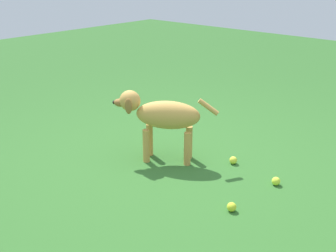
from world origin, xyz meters
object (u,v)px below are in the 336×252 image
Objects in this scene: dog at (162,116)px; tennis_ball_1 at (276,181)px; tennis_ball_0 at (232,207)px; tennis_ball_2 at (233,160)px.

tennis_ball_1 is (0.97, 0.25, -0.37)m from dog.
dog reaches higher than tennis_ball_0.
dog is 0.72m from tennis_ball_2.
tennis_ball_1 is 0.46m from tennis_ball_2.
tennis_ball_0 is (0.92, -0.29, -0.37)m from dog.
tennis_ball_0 is 0.54m from tennis_ball_1.
tennis_ball_1 is 1.00× the size of tennis_ball_2.
tennis_ball_1 and tennis_ball_2 have the same top height.
tennis_ball_0 is 1.00× the size of tennis_ball_2.
tennis_ball_0 is 0.74m from tennis_ball_2.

